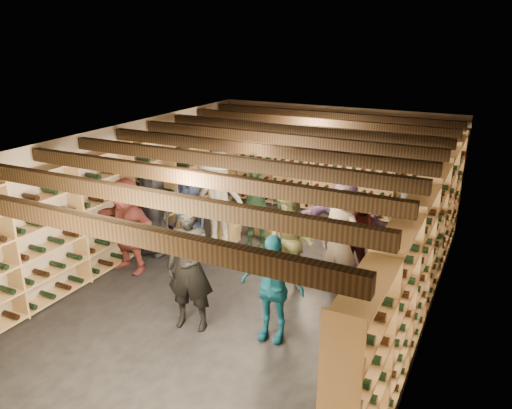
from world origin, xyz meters
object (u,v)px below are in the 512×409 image
(person_0, at_px, (154,211))
(crate_stack_right, at_px, (269,224))
(person_5, at_px, (127,225))
(crate_stack_left, at_px, (226,224))
(person_11, at_px, (343,221))
(person_12, at_px, (407,237))
(person_7, at_px, (340,242))
(person_4, at_px, (272,288))
(person_8, at_px, (356,236))
(person_6, at_px, (191,215))
(crate_loose, at_px, (397,249))
(person_2, at_px, (291,242))
(person_9, at_px, (218,201))
(person_10, at_px, (255,206))
(person_1, at_px, (190,267))

(person_0, bearing_deg, crate_stack_right, 53.63)
(person_5, bearing_deg, crate_stack_left, 73.13)
(person_11, relative_size, person_12, 1.05)
(crate_stack_right, height_order, person_7, person_7)
(person_4, xyz_separation_m, person_8, (0.50, 2.20, 0.00))
(person_7, bearing_deg, person_6, -171.60)
(crate_stack_right, xyz_separation_m, crate_loose, (2.53, 0.29, -0.17))
(crate_stack_right, xyz_separation_m, person_8, (2.07, -1.03, 0.50))
(person_0, xyz_separation_m, person_8, (3.59, 0.70, -0.08))
(crate_stack_left, xyz_separation_m, person_11, (2.38, 0.00, 0.48))
(crate_stack_right, relative_size, person_7, 0.33)
(person_2, distance_m, person_8, 1.15)
(crate_stack_left, relative_size, person_12, 0.43)
(crate_stack_right, distance_m, person_2, 2.27)
(person_5, height_order, person_9, person_9)
(crate_stack_right, distance_m, person_12, 2.98)
(person_12, bearing_deg, person_9, 177.32)
(crate_loose, relative_size, person_4, 0.33)
(crate_stack_right, height_order, person_2, person_2)
(person_8, xyz_separation_m, person_9, (-2.68, 0.06, 0.19))
(crate_stack_left, relative_size, person_10, 0.39)
(person_1, relative_size, person_4, 1.22)
(crate_stack_right, xyz_separation_m, person_9, (-0.61, -0.98, 0.69))
(person_12, bearing_deg, person_11, 166.45)
(person_1, bearing_deg, crate_stack_right, 86.04)
(person_12, bearing_deg, person_1, -137.28)
(person_9, bearing_deg, person_7, -25.47)
(person_6, bearing_deg, crate_stack_left, 79.83)
(crate_stack_left, xyz_separation_m, person_0, (-0.86, -1.12, 0.50))
(person_9, bearing_deg, crate_stack_left, 84.99)
(crate_stack_left, bearing_deg, crate_stack_right, 42.89)
(person_4, relative_size, person_11, 0.91)
(person_5, distance_m, person_7, 3.60)
(person_6, height_order, person_7, person_7)
(person_1, bearing_deg, person_2, 53.58)
(person_1, bearing_deg, person_4, 1.88)
(person_0, xyz_separation_m, person_1, (1.99, -1.77, 0.08))
(crate_loose, bearing_deg, person_2, -121.47)
(person_8, bearing_deg, crate_stack_left, -173.20)
(person_4, bearing_deg, person_12, 57.81)
(person_2, height_order, person_11, person_11)
(crate_stack_left, xyz_separation_m, person_8, (2.73, -0.42, 0.42))
(person_7, distance_m, person_9, 2.65)
(person_1, xyz_separation_m, person_4, (1.10, 0.26, -0.17))
(person_4, bearing_deg, crate_loose, 69.60)
(person_4, height_order, person_7, person_7)
(person_1, bearing_deg, crate_loose, 49.82)
(crate_stack_left, xyz_separation_m, person_5, (-0.86, -1.87, 0.49))
(person_1, relative_size, person_9, 0.98)
(person_1, xyz_separation_m, person_8, (1.61, 2.46, -0.16))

